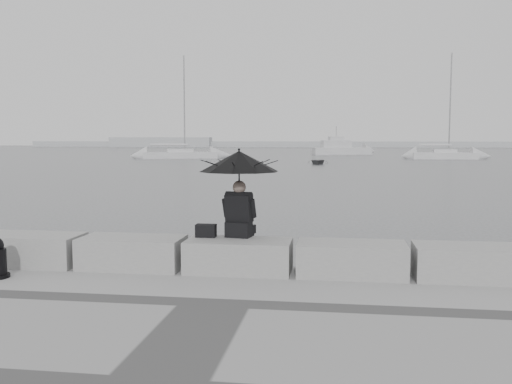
% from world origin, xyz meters
% --- Properties ---
extents(ground, '(360.00, 360.00, 0.00)m').
position_xyz_m(ground, '(0.00, 0.00, 0.00)').
color(ground, '#424446').
rests_on(ground, ground).
extents(stone_block_far_left, '(1.60, 0.80, 0.50)m').
position_xyz_m(stone_block_far_left, '(-3.40, -0.45, 0.75)').
color(stone_block_far_left, gray).
rests_on(stone_block_far_left, promenade).
extents(stone_block_left, '(1.60, 0.80, 0.50)m').
position_xyz_m(stone_block_left, '(-1.70, -0.45, 0.75)').
color(stone_block_left, gray).
rests_on(stone_block_left, promenade).
extents(stone_block_centre, '(1.60, 0.80, 0.50)m').
position_xyz_m(stone_block_centre, '(0.00, -0.45, 0.75)').
color(stone_block_centre, gray).
rests_on(stone_block_centre, promenade).
extents(stone_block_right, '(1.60, 0.80, 0.50)m').
position_xyz_m(stone_block_right, '(1.70, -0.45, 0.75)').
color(stone_block_right, gray).
rests_on(stone_block_right, promenade).
extents(stone_block_far_right, '(1.60, 0.80, 0.50)m').
position_xyz_m(stone_block_far_right, '(3.40, -0.45, 0.75)').
color(stone_block_far_right, gray).
rests_on(stone_block_far_right, promenade).
extents(seated_person, '(1.25, 1.25, 1.39)m').
position_xyz_m(seated_person, '(-0.05, -0.15, 2.02)').
color(seated_person, black).
rests_on(seated_person, stone_block_centre).
extents(bag, '(0.31, 0.18, 0.20)m').
position_xyz_m(bag, '(-0.55, -0.27, 1.10)').
color(bag, black).
rests_on(bag, stone_block_centre).
extents(distant_landmass, '(180.00, 8.00, 2.80)m').
position_xyz_m(distant_landmass, '(-8.14, 154.51, 0.90)').
color(distant_landmass, '#A8AAAD').
rests_on(distant_landmass, ground).
extents(sailboat_left, '(9.46, 5.21, 12.90)m').
position_xyz_m(sailboat_left, '(-18.24, 60.76, 0.51)').
color(sailboat_left, silver).
rests_on(sailboat_left, ground).
extents(sailboat_right, '(7.67, 2.45, 12.90)m').
position_xyz_m(sailboat_right, '(14.35, 63.57, 0.52)').
color(sailboat_right, silver).
rests_on(sailboat_right, ground).
extents(motor_cruiser, '(9.33, 4.99, 4.50)m').
position_xyz_m(motor_cruiser, '(1.94, 80.79, 0.89)').
color(motor_cruiser, silver).
rests_on(motor_cruiser, ground).
extents(dinghy, '(3.11, 1.39, 0.52)m').
position_xyz_m(dinghy, '(-0.55, 47.69, 0.26)').
color(dinghy, slate).
rests_on(dinghy, ground).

